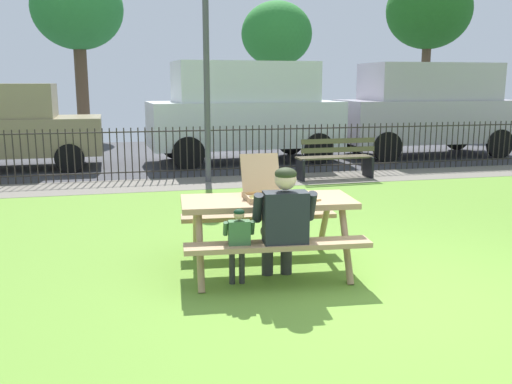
{
  "coord_description": "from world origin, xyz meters",
  "views": [
    {
      "loc": [
        -2.37,
        -4.37,
        1.98
      ],
      "look_at": [
        -0.95,
        1.64,
        0.75
      ],
      "focal_mm": 38.98,
      "sensor_mm": 36.0,
      "label": 1
    }
  ],
  "objects_px": {
    "parked_car_center": "(428,107)",
    "parked_car_left": "(245,109)",
    "adult_at_table": "(283,220)",
    "lamp_post_walkway": "(206,49)",
    "child_at_table": "(238,239)",
    "pizza_slice_on_table": "(310,200)",
    "park_bench_center": "(335,159)",
    "far_tree_midleft": "(77,10)",
    "far_tree_center": "(277,36)",
    "far_tree_midright": "(429,11)",
    "picnic_table_foreground": "(267,215)",
    "pizza_box_open": "(264,190)"
  },
  "relations": [
    {
      "from": "pizza_slice_on_table",
      "to": "far_tree_midleft",
      "type": "bearing_deg",
      "value": 101.71
    },
    {
      "from": "picnic_table_foreground",
      "to": "parked_car_center",
      "type": "relative_size",
      "value": 0.41
    },
    {
      "from": "pizza_slice_on_table",
      "to": "park_bench_center",
      "type": "height_order",
      "value": "park_bench_center"
    },
    {
      "from": "lamp_post_walkway",
      "to": "parked_car_left",
      "type": "height_order",
      "value": "lamp_post_walkway"
    },
    {
      "from": "picnic_table_foreground",
      "to": "pizza_box_open",
      "type": "height_order",
      "value": "pizza_box_open"
    },
    {
      "from": "adult_at_table",
      "to": "parked_car_left",
      "type": "xyz_separation_m",
      "value": [
        1.47,
        8.6,
        0.65
      ]
    },
    {
      "from": "picnic_table_foreground",
      "to": "adult_at_table",
      "type": "bearing_deg",
      "value": -86.73
    },
    {
      "from": "parked_car_left",
      "to": "pizza_slice_on_table",
      "type": "bearing_deg",
      "value": -97.49
    },
    {
      "from": "lamp_post_walkway",
      "to": "parked_car_left",
      "type": "bearing_deg",
      "value": 63.72
    },
    {
      "from": "pizza_box_open",
      "to": "far_tree_center",
      "type": "relative_size",
      "value": 0.1
    },
    {
      "from": "park_bench_center",
      "to": "far_tree_midright",
      "type": "relative_size",
      "value": 0.26
    },
    {
      "from": "picnic_table_foreground",
      "to": "adult_at_table",
      "type": "distance_m",
      "value": 0.51
    },
    {
      "from": "far_tree_midright",
      "to": "parked_car_left",
      "type": "bearing_deg",
      "value": -141.01
    },
    {
      "from": "adult_at_table",
      "to": "parked_car_center",
      "type": "xyz_separation_m",
      "value": [
        6.5,
        8.6,
        0.65
      ]
    },
    {
      "from": "pizza_box_open",
      "to": "far_tree_midleft",
      "type": "bearing_deg",
      "value": 100.31
    },
    {
      "from": "parked_car_center",
      "to": "parked_car_left",
      "type": "bearing_deg",
      "value": 180.0
    },
    {
      "from": "pizza_slice_on_table",
      "to": "far_tree_midright",
      "type": "distance_m",
      "value": 19.19
    },
    {
      "from": "park_bench_center",
      "to": "far_tree_midleft",
      "type": "height_order",
      "value": "far_tree_midleft"
    },
    {
      "from": "child_at_table",
      "to": "pizza_slice_on_table",
      "type": "bearing_deg",
      "value": 21.54
    },
    {
      "from": "child_at_table",
      "to": "park_bench_center",
      "type": "bearing_deg",
      "value": 60.59
    },
    {
      "from": "picnic_table_foreground",
      "to": "lamp_post_walkway",
      "type": "distance_m",
      "value": 5.76
    },
    {
      "from": "far_tree_midleft",
      "to": "adult_at_table",
      "type": "bearing_deg",
      "value": -79.83
    },
    {
      "from": "adult_at_table",
      "to": "lamp_post_walkway",
      "type": "relative_size",
      "value": 0.28
    },
    {
      "from": "far_tree_center",
      "to": "far_tree_midright",
      "type": "distance_m",
      "value": 6.42
    },
    {
      "from": "adult_at_table",
      "to": "far_tree_midleft",
      "type": "distance_m",
      "value": 16.73
    },
    {
      "from": "park_bench_center",
      "to": "far_tree_midleft",
      "type": "distance_m",
      "value": 12.46
    },
    {
      "from": "child_at_table",
      "to": "adult_at_table",
      "type": "bearing_deg",
      "value": -0.54
    },
    {
      "from": "pizza_slice_on_table",
      "to": "parked_car_left",
      "type": "distance_m",
      "value": 8.36
    },
    {
      "from": "child_at_table",
      "to": "parked_car_left",
      "type": "xyz_separation_m",
      "value": [
        1.91,
        8.6,
        0.81
      ]
    },
    {
      "from": "adult_at_table",
      "to": "lamp_post_walkway",
      "type": "bearing_deg",
      "value": 88.68
    },
    {
      "from": "parked_car_left",
      "to": "far_tree_center",
      "type": "distance_m",
      "value": 8.31
    },
    {
      "from": "lamp_post_walkway",
      "to": "far_tree_midright",
      "type": "height_order",
      "value": "far_tree_midright"
    },
    {
      "from": "picnic_table_foreground",
      "to": "far_tree_center",
      "type": "bearing_deg",
      "value": 74.36
    },
    {
      "from": "child_at_table",
      "to": "far_tree_midright",
      "type": "bearing_deg",
      "value": 55.32
    },
    {
      "from": "far_tree_midright",
      "to": "child_at_table",
      "type": "bearing_deg",
      "value": -124.68
    },
    {
      "from": "far_tree_center",
      "to": "far_tree_midleft",
      "type": "bearing_deg",
      "value": 180.0
    },
    {
      "from": "pizza_slice_on_table",
      "to": "adult_at_table",
      "type": "height_order",
      "value": "adult_at_table"
    },
    {
      "from": "picnic_table_foreground",
      "to": "far_tree_midright",
      "type": "height_order",
      "value": "far_tree_midright"
    },
    {
      "from": "picnic_table_foreground",
      "to": "child_at_table",
      "type": "xyz_separation_m",
      "value": [
        -0.42,
        -0.5,
        -0.1
      ]
    },
    {
      "from": "lamp_post_walkway",
      "to": "far_tree_midleft",
      "type": "xyz_separation_m",
      "value": [
        -3.01,
        10.13,
        1.83
      ]
    },
    {
      "from": "pizza_box_open",
      "to": "parked_car_left",
      "type": "distance_m",
      "value": 8.21
    },
    {
      "from": "pizza_box_open",
      "to": "adult_at_table",
      "type": "xyz_separation_m",
      "value": [
        0.06,
        -0.55,
        -0.2
      ]
    },
    {
      "from": "pizza_slice_on_table",
      "to": "park_bench_center",
      "type": "bearing_deg",
      "value": 66.07
    },
    {
      "from": "lamp_post_walkway",
      "to": "picnic_table_foreground",
      "type": "bearing_deg",
      "value": -91.75
    },
    {
      "from": "far_tree_midright",
      "to": "far_tree_midleft",
      "type": "bearing_deg",
      "value": -180.0
    },
    {
      "from": "parked_car_center",
      "to": "adult_at_table",
      "type": "bearing_deg",
      "value": -127.09
    },
    {
      "from": "child_at_table",
      "to": "parked_car_left",
      "type": "height_order",
      "value": "parked_car_left"
    },
    {
      "from": "pizza_slice_on_table",
      "to": "far_tree_midleft",
      "type": "relative_size",
      "value": 0.04
    },
    {
      "from": "park_bench_center",
      "to": "pizza_slice_on_table",
      "type": "bearing_deg",
      "value": -113.93
    },
    {
      "from": "far_tree_midright",
      "to": "picnic_table_foreground",
      "type": "bearing_deg",
      "value": -124.51
    }
  ]
}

